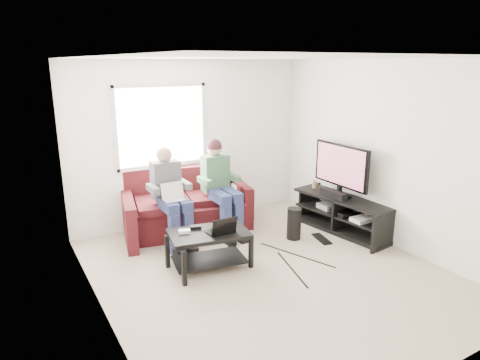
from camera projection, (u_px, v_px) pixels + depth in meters
name	position (u px, v px, depth m)	size (l,w,h in m)	color
floor	(268.00, 272.00, 5.39)	(4.50, 4.50, 0.00)	tan
ceiling	(272.00, 58.00, 4.70)	(4.50, 4.50, 0.00)	white
wall_back	(192.00, 142.00, 6.92)	(4.50, 4.50, 0.00)	white
wall_front	(440.00, 237.00, 3.17)	(4.50, 4.50, 0.00)	white
wall_left	(96.00, 198.00, 4.07)	(4.50, 4.50, 0.00)	white
wall_right	(387.00, 154.00, 6.02)	(4.50, 4.50, 0.00)	white
window	(162.00, 126.00, 6.58)	(1.48, 0.04, 1.28)	white
sofa	(187.00, 209.00, 6.67)	(2.20, 1.29, 0.94)	#4A1412
person_left	(170.00, 192.00, 6.05)	(0.40, 0.70, 1.39)	navy
person_right	(220.00, 180.00, 6.44)	(0.40, 0.71, 1.44)	navy
laptop_silver	(175.00, 196.00, 5.92)	(0.32, 0.22, 0.24)	silver
coffee_table	(209.00, 241.00, 5.41)	(1.07, 0.77, 0.49)	black
laptop_black	(220.00, 223.00, 5.34)	(0.34, 0.24, 0.24)	black
controller_a	(184.00, 231.00, 5.34)	(0.14, 0.09, 0.04)	silver
controller_b	(195.00, 227.00, 5.47)	(0.14, 0.09, 0.04)	black
controller_c	(224.00, 222.00, 5.64)	(0.14, 0.09, 0.04)	gray
tv_stand	(342.00, 216.00, 6.63)	(0.72, 1.71, 0.55)	black
tv	(341.00, 167.00, 6.51)	(0.12, 1.10, 0.81)	black
soundbar	(333.00, 194.00, 6.56)	(0.12, 0.50, 0.10)	black
drink_cup	(315.00, 184.00, 7.04)	(0.08, 0.08, 0.12)	olive
console_white	(362.00, 219.00, 6.28)	(0.30, 0.22, 0.06)	silver
console_grey	(330.00, 205.00, 6.86)	(0.34, 0.26, 0.08)	gray
console_black	(345.00, 212.00, 6.57)	(0.38, 0.30, 0.07)	black
subwoofer	(294.00, 224.00, 6.34)	(0.21, 0.21, 0.48)	black
keyboard_floor	(322.00, 239.00, 6.36)	(0.14, 0.41, 0.02)	black
end_table	(240.00, 204.00, 7.12)	(0.35, 0.35, 0.62)	black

